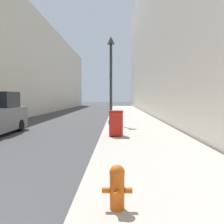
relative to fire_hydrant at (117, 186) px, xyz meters
The scene contains 5 objects.
sidewalk_right 16.32m from the fire_hydrant, 85.69° to the left, with size 3.92×60.00×0.16m.
building_right_stone 27.47m from the fire_hydrant, 69.06° to the left, with size 12.00×60.00×18.87m.
fire_hydrant is the anchor object (origin of this frame).
trash_bin 7.27m from the fire_hydrant, 90.29° to the left, with size 0.62×0.58×1.13m.
lamppost 12.50m from the fire_hydrant, 91.76° to the left, with size 0.48×0.48×5.53m.
Camera 1 is at (4.16, -2.00, 1.88)m, focal length 40.00 mm.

